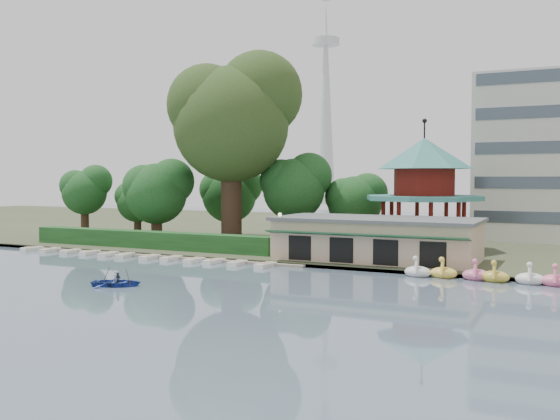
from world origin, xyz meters
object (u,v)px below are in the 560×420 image
Objects in this scene: boathouse at (377,238)px; pavilion at (424,182)px; rowboat_with_passengers at (117,279)px; big_tree at (233,115)px; dock at (152,255)px.

pavilion is at bearing 78.72° from boathouse.
rowboat_with_passengers is (-15.77, -29.70, -6.96)m from pavilion.
big_tree is at bearing 101.02° from rowboat_with_passengers.
big_tree is at bearing 161.66° from boathouse.
boathouse is at bearing 12.24° from dock.
dock is at bearing 118.90° from rowboat_with_passengers.
boathouse is at bearing 55.01° from rowboat_with_passengers.
pavilion reaches higher than boathouse.
dock is 29.14m from pavilion.
big_tree is 30.16m from rowboat_with_passengers.
boathouse is 1.38× the size of pavilion.
big_tree reaches higher than boathouse.
dock is 5.60× the size of rowboat_with_passengers.
boathouse reaches higher than dock.
boathouse is 0.85× the size of big_tree.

